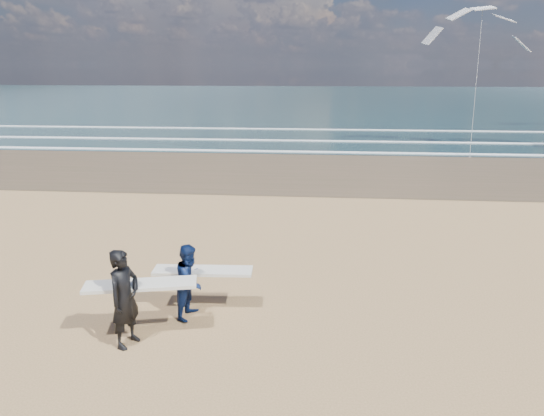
{
  "coord_description": "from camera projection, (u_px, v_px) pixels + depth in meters",
  "views": [
    {
      "loc": [
        4.18,
        -7.64,
        5.33
      ],
      "look_at": [
        3.0,
        6.0,
        1.27
      ],
      "focal_mm": 32.0,
      "sensor_mm": 36.0,
      "label": 1
    }
  ],
  "objects": [
    {
      "name": "kite_1",
      "position": [
        479.0,
        56.0,
        29.87
      ],
      "size": [
        6.66,
        4.83,
        10.03
      ],
      "color": "slate",
      "rests_on": "ground"
    },
    {
      "name": "foam_breakers",
      "position": [
        538.0,
        142.0,
        34.33
      ],
      "size": [
        220.0,
        11.7,
        0.05
      ],
      "color": "white",
      "rests_on": "ground"
    },
    {
      "name": "ocean",
      "position": [
        416.0,
        100.0,
        76.28
      ],
      "size": [
        220.0,
        100.0,
        0.02
      ],
      "primitive_type": "cube",
      "color": "#162F32",
      "rests_on": "ground"
    },
    {
      "name": "surfer_near",
      "position": [
        126.0,
        297.0,
        9.38
      ],
      "size": [
        2.26,
        1.26,
        1.99
      ],
      "color": "black",
      "rests_on": "ground"
    },
    {
      "name": "surfer_far",
      "position": [
        191.0,
        280.0,
        10.52
      ],
      "size": [
        2.22,
        1.13,
        1.66
      ],
      "color": "#0D1D49",
      "rests_on": "ground"
    }
  ]
}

